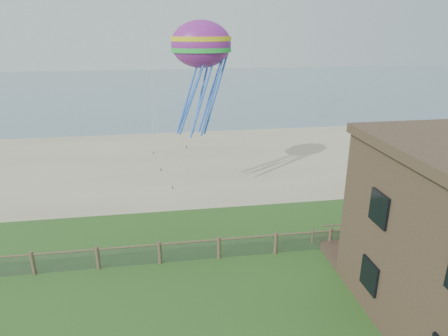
{
  "coord_description": "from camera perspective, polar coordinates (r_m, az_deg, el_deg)",
  "views": [
    {
      "loc": [
        -2.52,
        -11.63,
        11.37
      ],
      "look_at": [
        0.58,
        8.0,
        4.23
      ],
      "focal_mm": 32.0,
      "sensor_mm": 36.0,
      "label": 1
    }
  ],
  "objects": [
    {
      "name": "ocean",
      "position": [
        78.5,
        -7.18,
        11.3
      ],
      "size": [
        160.0,
        68.0,
        0.02
      ],
      "primitive_type": "cube",
      "color": "slate",
      "rests_on": "ground"
    },
    {
      "name": "octopus_kite",
      "position": [
        24.59,
        -3.17,
        12.87
      ],
      "size": [
        3.59,
        2.57,
        7.3
      ],
      "primitive_type": null,
      "rotation": [
        0.0,
        0.0,
        -0.02
      ],
      "color": "#FF2849"
    },
    {
      "name": "chainlink_fence",
      "position": [
        20.84,
        -0.74,
        -11.51
      ],
      "size": [
        36.2,
        0.2,
        1.25
      ],
      "primitive_type": null,
      "color": "brown",
      "rests_on": "ground"
    },
    {
      "name": "picnic_table",
      "position": [
        22.68,
        21.17,
        -10.82
      ],
      "size": [
        1.88,
        1.62,
        0.67
      ],
      "primitive_type": null,
      "rotation": [
        0.0,
        0.0,
        -0.29
      ],
      "color": "brown",
      "rests_on": "ground"
    },
    {
      "name": "sand_beach",
      "position": [
        35.59,
        -4.45,
        1.09
      ],
      "size": [
        72.0,
        20.0,
        0.02
      ],
      "primitive_type": "cube",
      "color": "tan",
      "rests_on": "ground"
    }
  ]
}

